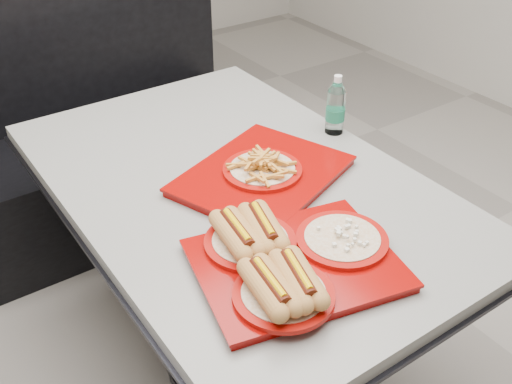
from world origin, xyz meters
TOP-DOWN VIEW (x-y plane):
  - ground at (0.00, 0.00)m, footprint 6.00×6.00m
  - diner_table at (0.00, 0.00)m, footprint 0.92×1.42m
  - booth_bench at (0.00, 1.09)m, footprint 1.30×0.57m
  - tray_near at (-0.12, -0.39)m, footprint 0.52×0.44m
  - tray_far at (0.06, -0.04)m, footprint 0.55×0.50m
  - water_bottle at (0.41, 0.06)m, footprint 0.06×0.06m

SIDE VIEW (x-z plane):
  - ground at x=0.00m, z-range 0.00..0.00m
  - booth_bench at x=0.00m, z-range -0.27..1.08m
  - diner_table at x=0.00m, z-range 0.21..0.96m
  - tray_far at x=0.06m, z-range 0.73..0.82m
  - tray_near at x=-0.12m, z-range 0.74..0.84m
  - water_bottle at x=0.41m, z-range 0.74..0.93m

